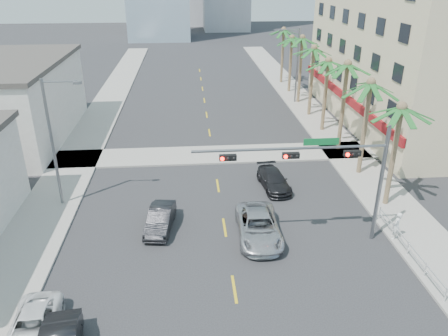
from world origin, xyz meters
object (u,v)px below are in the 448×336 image
object	(u,v)px
car_parked_far	(33,327)
car_lane_center	(259,227)
traffic_signal_mast	(329,166)
pedestrian	(397,226)
car_lane_left	(160,219)
car_lane_right	(274,180)

from	to	relation	value
car_parked_far	car_lane_center	size ratio (longest dim) A/B	0.78
traffic_signal_mast	car_parked_far	world-z (taller)	traffic_signal_mast
car_lane_center	pedestrian	world-z (taller)	pedestrian
car_parked_far	car_lane_left	size ratio (longest dim) A/B	1.04
car_parked_far	pedestrian	distance (m)	20.63
car_parked_far	car_lane_right	distance (m)	19.34
traffic_signal_mast	car_parked_far	size ratio (longest dim) A/B	2.57
car_lane_center	car_lane_right	bearing A→B (deg)	73.08
car_lane_right	car_parked_far	bearing A→B (deg)	-141.00
car_lane_center	car_lane_left	bearing A→B (deg)	167.52
car_lane_right	pedestrian	size ratio (longest dim) A/B	2.50
traffic_signal_mast	car_lane_right	xyz separation A→B (m)	(-1.58, 7.34, -4.41)
car_lane_left	car_lane_center	size ratio (longest dim) A/B	0.76
traffic_signal_mast	pedestrian	bearing A→B (deg)	-3.79
car_lane_left	pedestrian	size ratio (longest dim) A/B	2.32
traffic_signal_mast	car_parked_far	distance (m)	17.07
pedestrian	car_lane_center	bearing A→B (deg)	-50.00
car_lane_center	traffic_signal_mast	bearing A→B (deg)	-9.80
traffic_signal_mast	pedestrian	world-z (taller)	traffic_signal_mast
car_parked_far	car_lane_center	xyz separation A→B (m)	(11.40, 7.17, 0.17)
traffic_signal_mast	car_parked_far	xyz separation A→B (m)	(-15.18, -6.40, -4.46)
car_lane_left	car_lane_center	distance (m)	6.30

